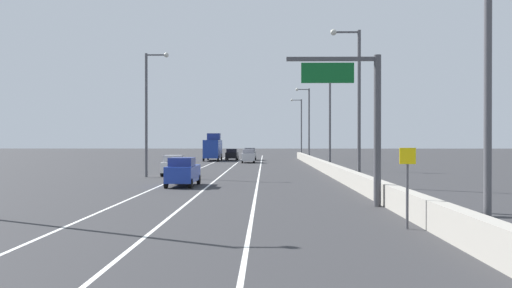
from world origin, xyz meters
TOP-DOWN VIEW (x-y plane):
  - ground_plane at (0.00, 64.00)m, footprint 320.00×320.00m
  - lane_stripe_left at (-5.50, 55.00)m, footprint 0.16×130.00m
  - lane_stripe_center at (-2.00, 55.00)m, footprint 0.16×130.00m
  - lane_stripe_right at (1.50, 55.00)m, footprint 0.16×130.00m
  - jersey_barrier_right at (8.22, 40.00)m, footprint 0.60×120.00m
  - overhead_sign_gantry at (6.88, 23.46)m, footprint 4.68×0.36m
  - speed_advisory_sign at (7.32, 16.27)m, footprint 0.60×0.11m
  - lamp_post_right_near at (8.68, 12.75)m, footprint 2.14×0.44m
  - lamp_post_right_second at (8.44, 35.50)m, footprint 2.14×0.44m
  - lamp_post_right_third at (8.96, 58.25)m, footprint 2.14×0.44m
  - lamp_post_right_fourth at (8.42, 81.00)m, footprint 2.14×0.44m
  - lamp_post_right_fifth at (8.71, 103.74)m, footprint 2.14×0.44m
  - lamp_post_left_mid at (-8.28, 46.05)m, footprint 2.14×0.44m
  - car_blue_0 at (-3.79, 35.84)m, footprint 2.02×4.81m
  - car_black_1 at (-3.39, 89.79)m, footprint 2.00×4.44m
  - car_gray_2 at (-0.39, 89.85)m, footprint 1.98×4.55m
  - car_silver_3 at (-0.40, 78.96)m, footprint 2.09×4.83m
  - car_white_4 at (-6.40, 48.37)m, footprint 2.02×4.60m
  - box_truck at (-6.31, 87.37)m, footprint 2.51×8.85m

SIDE VIEW (x-z plane):
  - ground_plane at x=0.00m, z-range 0.00..0.00m
  - lane_stripe_left at x=-5.50m, z-range 0.00..0.00m
  - lane_stripe_center at x=-2.00m, z-range 0.00..0.00m
  - lane_stripe_right at x=1.50m, z-range 0.00..0.00m
  - jersey_barrier_right at x=8.22m, z-range 0.00..1.10m
  - car_black_1 at x=-3.39m, z-range 0.00..1.89m
  - car_white_4 at x=-6.40m, z-range 0.00..1.89m
  - car_silver_3 at x=-0.40m, z-range 0.00..1.98m
  - car_gray_2 at x=-0.39m, z-range 0.00..2.04m
  - car_blue_0 at x=-3.79m, z-range 0.00..2.06m
  - speed_advisory_sign at x=7.32m, z-range 0.26..3.26m
  - box_truck at x=-6.31m, z-range -0.18..4.24m
  - overhead_sign_gantry at x=6.88m, z-range 0.98..8.48m
  - lamp_post_right_near at x=8.68m, z-range 0.76..11.86m
  - lamp_post_right_second at x=8.44m, z-range 0.76..11.86m
  - lamp_post_right_third at x=8.96m, z-range 0.76..11.86m
  - lamp_post_right_fourth at x=8.42m, z-range 0.76..11.86m
  - lamp_post_right_fifth at x=8.71m, z-range 0.76..11.86m
  - lamp_post_left_mid at x=-8.28m, z-range 0.76..11.86m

